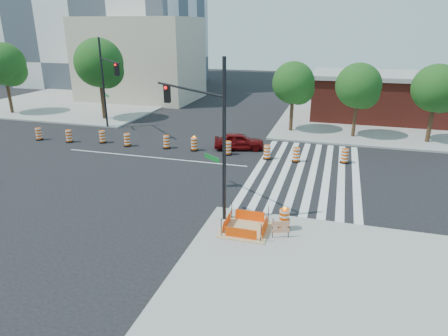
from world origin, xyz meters
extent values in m
plane|color=black|center=(0.00, 0.00, 0.00)|extent=(120.00, 120.00, 0.00)
cube|color=gray|center=(18.00, 18.00, 0.07)|extent=(22.00, 22.00, 0.15)
cube|color=gray|center=(-18.00, 18.00, 0.07)|extent=(22.00, 22.00, 0.15)
cube|color=silver|center=(7.80, 0.00, 0.01)|extent=(0.45, 13.50, 0.01)
cube|color=silver|center=(8.70, 0.00, 0.01)|extent=(0.45, 13.50, 0.01)
cube|color=silver|center=(9.60, 0.00, 0.01)|extent=(0.45, 13.50, 0.01)
cube|color=silver|center=(10.50, 0.00, 0.01)|extent=(0.45, 13.50, 0.01)
cube|color=silver|center=(11.40, 0.00, 0.01)|extent=(0.45, 13.50, 0.01)
cube|color=silver|center=(12.30, 0.00, 0.01)|extent=(0.45, 13.50, 0.01)
cube|color=silver|center=(13.20, 0.00, 0.01)|extent=(0.45, 13.50, 0.01)
cube|color=silver|center=(14.10, 0.00, 0.01)|extent=(0.45, 13.50, 0.01)
cube|color=silver|center=(0.00, 0.00, 0.01)|extent=(14.00, 0.12, 0.01)
cube|color=tan|center=(9.00, -9.00, 0.17)|extent=(2.20, 2.20, 0.05)
cube|color=#FF4705|center=(9.00, -9.90, 0.43)|extent=(1.44, 0.02, 0.55)
cube|color=#FF4705|center=(9.00, -8.10, 0.43)|extent=(1.44, 0.02, 0.55)
cube|color=#FF4705|center=(8.10, -9.00, 0.43)|extent=(0.02, 1.44, 0.55)
cube|color=#FF4705|center=(9.90, -9.00, 0.43)|extent=(0.02, 1.44, 0.55)
cylinder|color=black|center=(8.10, -9.90, 0.60)|extent=(0.04, 0.04, 0.90)
cylinder|color=black|center=(9.90, -9.90, 0.60)|extent=(0.04, 0.04, 0.90)
cylinder|color=black|center=(8.10, -8.10, 0.60)|extent=(0.04, 0.04, 0.90)
cylinder|color=black|center=(9.90, -8.10, 0.60)|extent=(0.04, 0.04, 0.90)
cube|color=maroon|center=(18.00, 18.00, 2.10)|extent=(16.00, 8.00, 4.20)
cube|color=gray|center=(18.00, 18.00, 4.40)|extent=(16.50, 8.50, 0.40)
cube|color=#C5B396|center=(-12.00, 22.00, 5.00)|extent=(14.00, 10.00, 10.00)
imported|color=#590708|center=(5.49, 3.72, 0.66)|extent=(4.13, 2.55, 1.31)
cylinder|color=black|center=(7.74, -8.19, 4.00)|extent=(0.17, 0.17, 7.71)
cylinder|color=black|center=(5.38, -6.52, 6.12)|extent=(4.78, 3.44, 0.12)
cube|color=black|center=(3.73, -5.35, 5.64)|extent=(0.31, 0.27, 0.96)
sphere|color=#FF0C0C|center=(3.73, -5.53, 5.98)|extent=(0.17, 0.17, 0.17)
cube|color=#0C591E|center=(6.96, -7.63, 3.04)|extent=(0.97, 0.70, 0.24)
cylinder|color=black|center=(-8.08, 7.00, 4.13)|extent=(0.18, 0.18, 7.95)
cylinder|color=black|center=(-5.95, 4.92, 6.31)|extent=(4.35, 4.25, 0.12)
cube|color=black|center=(-4.45, 3.46, 5.82)|extent=(0.32, 0.28, 0.99)
sphere|color=#FF0C0C|center=(-4.45, 3.28, 6.16)|extent=(0.18, 0.18, 0.18)
cube|color=#0C591E|center=(-7.37, 6.31, 3.13)|extent=(0.88, 0.86, 0.25)
cylinder|color=black|center=(10.70, -8.46, 0.20)|extent=(0.59, 0.59, 0.10)
cylinder|color=#DC4904|center=(10.70, -8.46, 0.69)|extent=(0.47, 0.47, 0.93)
sphere|color=#FF990C|center=(10.70, -8.46, 1.23)|extent=(0.16, 0.16, 0.16)
cube|color=#DC4904|center=(10.66, -9.26, 0.82)|extent=(0.77, 0.31, 0.27)
cube|color=#DC4904|center=(10.66, -9.26, 0.51)|extent=(0.77, 0.31, 0.21)
cylinder|color=black|center=(10.32, -9.38, 0.63)|extent=(0.04, 0.04, 0.95)
cylinder|color=black|center=(11.00, -9.13, 0.63)|extent=(0.04, 0.04, 0.95)
cylinder|color=#382314|center=(-21.34, 9.55, 2.34)|extent=(0.33, 0.33, 4.68)
sphere|color=#124012|center=(-21.34, 9.55, 5.27)|extent=(4.39, 4.39, 4.39)
sphere|color=#124012|center=(-20.82, 9.86, 4.54)|extent=(3.22, 3.22, 3.22)
sphere|color=#124012|center=(-21.76, 9.34, 4.83)|extent=(2.93, 2.93, 2.93)
cylinder|color=#382314|center=(-10.17, 9.82, 2.51)|extent=(0.34, 0.34, 5.01)
sphere|color=#124012|center=(-10.17, 9.82, 5.64)|extent=(4.70, 4.70, 4.70)
sphere|color=#124012|center=(-9.64, 10.14, 4.86)|extent=(3.45, 3.45, 3.45)
sphere|color=#124012|center=(-10.60, 9.61, 5.17)|extent=(3.13, 3.13, 3.13)
cylinder|color=#382314|center=(8.64, 10.24, 1.95)|extent=(0.32, 0.32, 3.89)
sphere|color=#124012|center=(8.64, 10.24, 4.38)|extent=(3.65, 3.65, 3.65)
sphere|color=#124012|center=(9.14, 10.54, 3.77)|extent=(2.67, 2.67, 2.67)
sphere|color=#124012|center=(8.24, 10.04, 4.01)|extent=(2.43, 2.43, 2.43)
cylinder|color=#382314|center=(14.01, 9.69, 1.96)|extent=(0.30, 0.30, 3.93)
sphere|color=#124012|center=(14.01, 9.69, 4.42)|extent=(3.68, 3.68, 3.68)
sphere|color=#124012|center=(14.47, 9.97, 3.81)|extent=(2.70, 2.70, 2.70)
sphere|color=#124012|center=(13.64, 9.50, 4.05)|extent=(2.46, 2.46, 2.46)
cylinder|color=#382314|center=(19.80, 9.60, 1.99)|extent=(0.34, 0.34, 3.97)
sphere|color=#124012|center=(19.80, 9.60, 4.47)|extent=(3.72, 3.72, 3.72)
sphere|color=#124012|center=(20.33, 9.92, 3.85)|extent=(2.73, 2.73, 2.73)
sphere|color=#124012|center=(19.37, 9.39, 4.10)|extent=(2.48, 2.48, 2.48)
cylinder|color=black|center=(-11.24, 1.62, 0.05)|extent=(0.60, 0.60, 0.10)
cylinder|color=#DC4904|center=(-11.24, 1.62, 0.55)|extent=(0.48, 0.48, 0.95)
cylinder|color=black|center=(-8.39, 1.74, 0.05)|extent=(0.60, 0.60, 0.10)
cylinder|color=#DC4904|center=(-8.39, 1.74, 0.55)|extent=(0.48, 0.48, 0.95)
cylinder|color=black|center=(-5.66, 2.34, 0.05)|extent=(0.60, 0.60, 0.10)
cylinder|color=#DC4904|center=(-5.66, 2.34, 0.55)|extent=(0.48, 0.48, 0.95)
cylinder|color=black|center=(-3.23, 2.05, 0.05)|extent=(0.60, 0.60, 0.10)
cylinder|color=#DC4904|center=(-3.23, 2.05, 0.55)|extent=(0.48, 0.48, 0.95)
cylinder|color=black|center=(-0.01, 2.38, 0.05)|extent=(0.60, 0.60, 0.10)
cylinder|color=#DC4904|center=(-0.01, 2.38, 0.55)|extent=(0.48, 0.48, 0.95)
cylinder|color=black|center=(2.27, 2.42, 0.05)|extent=(0.60, 0.60, 0.10)
cylinder|color=#DC4904|center=(2.27, 2.42, 0.55)|extent=(0.48, 0.48, 0.95)
sphere|color=#FF990C|center=(2.27, 2.42, 1.10)|extent=(0.16, 0.16, 0.16)
cylinder|color=black|center=(5.04, 2.14, 0.05)|extent=(0.60, 0.60, 0.10)
cylinder|color=#DC4904|center=(5.04, 2.14, 0.55)|extent=(0.48, 0.48, 0.95)
cylinder|color=black|center=(8.00, 1.92, 0.05)|extent=(0.60, 0.60, 0.10)
cylinder|color=#DC4904|center=(8.00, 1.92, 0.55)|extent=(0.48, 0.48, 0.95)
cylinder|color=black|center=(10.07, 1.92, 0.05)|extent=(0.60, 0.60, 0.10)
cylinder|color=#DC4904|center=(10.07, 1.92, 0.55)|extent=(0.48, 0.48, 0.95)
cylinder|color=black|center=(13.34, 2.58, 0.05)|extent=(0.60, 0.60, 0.10)
cylinder|color=#DC4904|center=(13.34, 2.58, 0.55)|extent=(0.48, 0.48, 0.95)
camera|label=1|loc=(12.63, -25.07, 9.12)|focal=32.00mm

